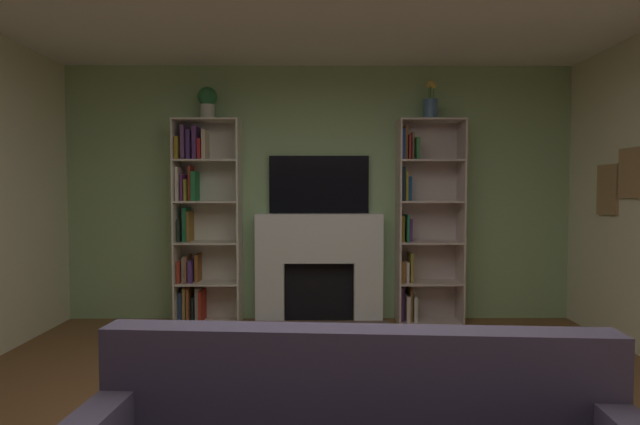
# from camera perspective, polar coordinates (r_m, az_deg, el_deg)

# --- Properties ---
(wall_back_accent) EXTENTS (5.45, 0.06, 2.68)m
(wall_back_accent) POSITION_cam_1_polar(r_m,az_deg,el_deg) (5.42, -0.12, 2.15)
(wall_back_accent) COLOR #96BC80
(wall_back_accent) RESTS_ON ground_plane
(fireplace) EXTENTS (1.42, 0.51, 1.13)m
(fireplace) POSITION_cam_1_polar(r_m,az_deg,el_deg) (5.34, -0.11, -5.89)
(fireplace) COLOR white
(fireplace) RESTS_ON ground_plane
(tv) EXTENTS (1.04, 0.06, 0.60)m
(tv) POSITION_cam_1_polar(r_m,az_deg,el_deg) (5.36, -0.11, 3.15)
(tv) COLOR black
(tv) RESTS_ON fireplace
(bookshelf_left) EXTENTS (0.66, 0.34, 2.10)m
(bookshelf_left) POSITION_cam_1_polar(r_m,az_deg,el_deg) (5.41, -13.19, -1.08)
(bookshelf_left) COLOR beige
(bookshelf_left) RESTS_ON ground_plane
(bookshelf_right) EXTENTS (0.66, 0.34, 2.10)m
(bookshelf_right) POSITION_cam_1_polar(r_m,az_deg,el_deg) (5.39, 11.29, -1.24)
(bookshelf_right) COLOR beige
(bookshelf_right) RESTS_ON ground_plane
(potted_plant) EXTENTS (0.20, 0.20, 0.33)m
(potted_plant) POSITION_cam_1_polar(r_m,az_deg,el_deg) (5.43, -12.53, 12.07)
(potted_plant) COLOR beige
(potted_plant) RESTS_ON bookshelf_left
(vase_with_flowers) EXTENTS (0.15, 0.15, 0.40)m
(vase_with_flowers) POSITION_cam_1_polar(r_m,az_deg,el_deg) (5.43, 12.29, 11.55)
(vase_with_flowers) COLOR #496F95
(vase_with_flowers) RESTS_ON bookshelf_right
(coffee_table) EXTENTS (0.78, 0.43, 0.38)m
(coffee_table) POSITION_cam_1_polar(r_m,az_deg,el_deg) (2.66, 2.79, -20.98)
(coffee_table) COLOR brown
(coffee_table) RESTS_ON ground_plane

